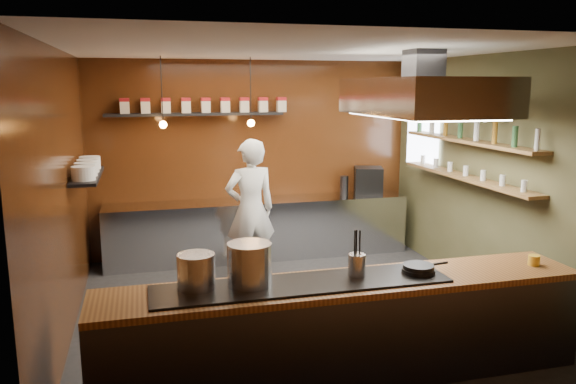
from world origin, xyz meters
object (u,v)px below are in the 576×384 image
object	(u,v)px
stockpot_small	(196,271)
chef	(250,210)
espresso_machine	(368,181)
extractor_hood	(422,96)
stockpot_large	(250,264)

from	to	relation	value
stockpot_small	chef	world-z (taller)	chef
espresso_machine	chef	bearing A→B (deg)	-137.99
extractor_hood	chef	size ratio (longest dim) A/B	1.04
stockpot_large	espresso_machine	size ratio (longest dim) A/B	0.88
stockpot_small	espresso_machine	xyz separation A→B (m)	(3.10, 3.70, 0.03)
stockpot_small	espresso_machine	size ratio (longest dim) A/B	0.74
stockpot_large	stockpot_small	distance (m)	0.45
chef	stockpot_small	bearing A→B (deg)	61.33
espresso_machine	stockpot_large	bearing A→B (deg)	-107.36
extractor_hood	stockpot_large	xyz separation A→B (m)	(-2.15, -1.14, -1.38)
extractor_hood	chef	world-z (taller)	extractor_hood
extractor_hood	espresso_machine	bearing A→B (deg)	79.19
extractor_hood	stockpot_large	bearing A→B (deg)	-152.07
extractor_hood	stockpot_large	size ratio (longest dim) A/B	5.26
extractor_hood	chef	bearing A→B (deg)	134.09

